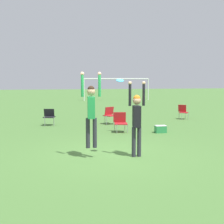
{
  "coord_description": "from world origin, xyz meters",
  "views": [
    {
      "loc": [
        -1.88,
        -9.03,
        2.28
      ],
      "look_at": [
        0.01,
        0.01,
        1.3
      ],
      "focal_mm": 50.0,
      "sensor_mm": 36.0,
      "label": 1
    }
  ],
  "objects_px": {
    "camping_chair_0": "(120,121)",
    "cooler_box": "(160,129)",
    "camping_chair_1": "(110,114)",
    "camping_chair_2": "(183,111)",
    "frisbee": "(120,80)",
    "camping_chair_3": "(49,116)",
    "person_jumping": "(91,108)",
    "person_defending": "(137,117)"
  },
  "relations": [
    {
      "from": "person_defending",
      "to": "camping_chair_3",
      "type": "height_order",
      "value": "person_defending"
    },
    {
      "from": "frisbee",
      "to": "person_jumping",
      "type": "bearing_deg",
      "value": -179.18
    },
    {
      "from": "camping_chair_1",
      "to": "cooler_box",
      "type": "bearing_deg",
      "value": 88.14
    },
    {
      "from": "camping_chair_0",
      "to": "camping_chair_3",
      "type": "relative_size",
      "value": 1.06
    },
    {
      "from": "person_jumping",
      "to": "person_defending",
      "type": "xyz_separation_m",
      "value": [
        1.32,
        -0.13,
        -0.28
      ]
    },
    {
      "from": "camping_chair_0",
      "to": "camping_chair_3",
      "type": "xyz_separation_m",
      "value": [
        -2.99,
        2.64,
        0.01
      ]
    },
    {
      "from": "person_defending",
      "to": "frisbee",
      "type": "bearing_deg",
      "value": -101.63
    },
    {
      "from": "person_jumping",
      "to": "person_defending",
      "type": "relative_size",
      "value": 0.99
    },
    {
      "from": "camping_chair_0",
      "to": "camping_chair_1",
      "type": "bearing_deg",
      "value": -78.72
    },
    {
      "from": "person_jumping",
      "to": "cooler_box",
      "type": "xyz_separation_m",
      "value": [
        3.48,
        3.6,
        -1.3
      ]
    },
    {
      "from": "person_jumping",
      "to": "cooler_box",
      "type": "distance_m",
      "value": 5.17
    },
    {
      "from": "cooler_box",
      "to": "camping_chair_2",
      "type": "bearing_deg",
      "value": 54.72
    },
    {
      "from": "person_jumping",
      "to": "camping_chair_1",
      "type": "xyz_separation_m",
      "value": [
        1.87,
        6.58,
        -0.95
      ]
    },
    {
      "from": "camping_chair_0",
      "to": "cooler_box",
      "type": "distance_m",
      "value": 1.75
    },
    {
      "from": "person_defending",
      "to": "cooler_box",
      "type": "distance_m",
      "value": 4.44
    },
    {
      "from": "person_jumping",
      "to": "person_defending",
      "type": "bearing_deg",
      "value": -90.0
    },
    {
      "from": "person_defending",
      "to": "camping_chair_3",
      "type": "relative_size",
      "value": 2.76
    },
    {
      "from": "person_jumping",
      "to": "camping_chair_0",
      "type": "distance_m",
      "value": 4.64
    },
    {
      "from": "person_defending",
      "to": "camping_chair_2",
      "type": "xyz_separation_m",
      "value": [
        5.05,
        7.82,
        -0.72
      ]
    },
    {
      "from": "camping_chair_2",
      "to": "camping_chair_3",
      "type": "height_order",
      "value": "camping_chair_2"
    },
    {
      "from": "camping_chair_2",
      "to": "cooler_box",
      "type": "xyz_separation_m",
      "value": [
        -2.89,
        -4.08,
        -0.31
      ]
    },
    {
      "from": "camping_chair_2",
      "to": "cooler_box",
      "type": "bearing_deg",
      "value": 91.59
    },
    {
      "from": "camping_chair_0",
      "to": "camping_chair_1",
      "type": "xyz_separation_m",
      "value": [
        0.03,
        2.45,
        0.04
      ]
    },
    {
      "from": "camping_chair_0",
      "to": "person_defending",
      "type": "bearing_deg",
      "value": 95.02
    },
    {
      "from": "person_defending",
      "to": "camping_chair_0",
      "type": "relative_size",
      "value": 2.61
    },
    {
      "from": "person_jumping",
      "to": "camping_chair_0",
      "type": "bearing_deg",
      "value": -18.18
    },
    {
      "from": "camping_chair_3",
      "to": "person_defending",
      "type": "bearing_deg",
      "value": 125.11
    },
    {
      "from": "frisbee",
      "to": "camping_chair_1",
      "type": "xyz_separation_m",
      "value": [
        1.02,
        6.57,
        -1.72
      ]
    },
    {
      "from": "person_jumping",
      "to": "camping_chair_3",
      "type": "bearing_deg",
      "value": 15.43
    },
    {
      "from": "camping_chair_3",
      "to": "person_jumping",
      "type": "bearing_deg",
      "value": 115.09
    },
    {
      "from": "frisbee",
      "to": "camping_chair_0",
      "type": "height_order",
      "value": "frisbee"
    },
    {
      "from": "person_defending",
      "to": "camping_chair_1",
      "type": "height_order",
      "value": "person_defending"
    },
    {
      "from": "camping_chair_0",
      "to": "camping_chair_1",
      "type": "distance_m",
      "value": 2.45
    },
    {
      "from": "person_defending",
      "to": "camping_chair_1",
      "type": "distance_m",
      "value": 6.77
    },
    {
      "from": "frisbee",
      "to": "camping_chair_2",
      "type": "xyz_separation_m",
      "value": [
        5.51,
        7.68,
        -1.77
      ]
    },
    {
      "from": "person_jumping",
      "to": "cooler_box",
      "type": "height_order",
      "value": "person_jumping"
    },
    {
      "from": "camping_chair_1",
      "to": "person_jumping",
      "type": "bearing_deg",
      "value": 43.99
    },
    {
      "from": "frisbee",
      "to": "camping_chair_3",
      "type": "xyz_separation_m",
      "value": [
        -2.0,
        6.76,
        -1.75
      ]
    },
    {
      "from": "camping_chair_3",
      "to": "frisbee",
      "type": "bearing_deg",
      "value": 121.94
    },
    {
      "from": "camping_chair_2",
      "to": "camping_chair_1",
      "type": "bearing_deg",
      "value": 50.69
    },
    {
      "from": "camping_chair_0",
      "to": "camping_chair_3",
      "type": "distance_m",
      "value": 3.99
    },
    {
      "from": "frisbee",
      "to": "camping_chair_1",
      "type": "height_order",
      "value": "frisbee"
    }
  ]
}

